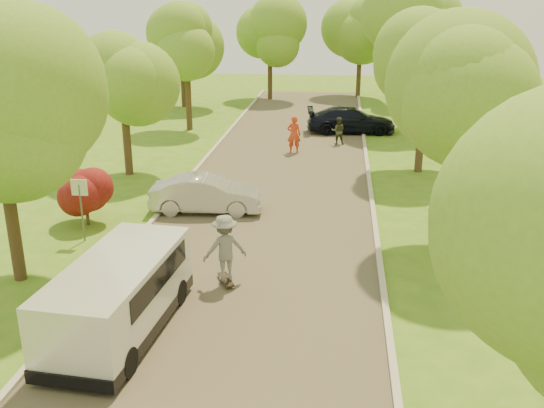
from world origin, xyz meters
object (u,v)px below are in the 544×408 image
at_px(minivan, 120,295).
at_px(skateboarder, 225,248).
at_px(person_olive, 338,131).
at_px(longboard, 226,280).
at_px(dark_sedan, 351,120).
at_px(street_sign, 80,197).
at_px(person_striped, 294,134).
at_px(silver_sedan, 207,194).

bearing_deg(minivan, skateboarder, 59.42).
relative_size(skateboarder, person_olive, 1.28).
distance_m(minivan, longboard, 3.67).
height_order(dark_sedan, person_olive, person_olive).
distance_m(minivan, person_olive, 21.20).
bearing_deg(person_olive, longboard, 77.17).
bearing_deg(dark_sedan, skateboarder, 164.94).
distance_m(street_sign, person_striped, 14.30).
distance_m(street_sign, person_olive, 17.25).
height_order(dark_sedan, skateboarder, skateboarder).
xyz_separation_m(dark_sedan, person_striped, (-3.03, -5.28, 0.21)).
bearing_deg(silver_sedan, longboard, -166.65).
height_order(longboard, skateboarder, skateboarder).
distance_m(street_sign, minivan, 6.45).
xyz_separation_m(person_striped, person_olive, (2.29, 2.13, -0.21)).
relative_size(minivan, dark_sedan, 1.00).
relative_size(minivan, person_olive, 3.44).
xyz_separation_m(street_sign, dark_sedan, (9.10, 18.22, -0.80)).
xyz_separation_m(silver_sedan, longboard, (1.85, -5.96, -0.59)).
bearing_deg(minivan, silver_sedan, 93.30).
xyz_separation_m(silver_sedan, person_striped, (2.57, 9.58, 0.28)).
bearing_deg(minivan, person_striped, 86.03).
distance_m(street_sign, longboard, 6.13).
relative_size(minivan, skateboarder, 2.68).
bearing_deg(longboard, skateboarder, 155.38).
xyz_separation_m(silver_sedan, skateboarder, (1.85, -5.96, 0.41)).
distance_m(skateboarder, person_striped, 15.56).
height_order(minivan, longboard, minivan).
distance_m(dark_sedan, person_olive, 3.24).
xyz_separation_m(street_sign, skateboarder, (5.35, -2.60, -0.45)).
height_order(minivan, person_striped, person_striped).
bearing_deg(skateboarder, street_sign, -50.54).
distance_m(dark_sedan, person_striped, 6.09).
relative_size(dark_sedan, longboard, 5.11).
bearing_deg(dark_sedan, longboard, 164.94).
bearing_deg(silver_sedan, person_olive, -26.47).
height_order(silver_sedan, skateboarder, skateboarder).
xyz_separation_m(skateboarder, person_olive, (3.01, 17.67, -0.34)).
bearing_deg(silver_sedan, person_striped, -18.95).
xyz_separation_m(street_sign, minivan, (3.30, -5.51, -0.56)).
bearing_deg(person_striped, person_olive, -139.17).
distance_m(minivan, person_striped, 18.66).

